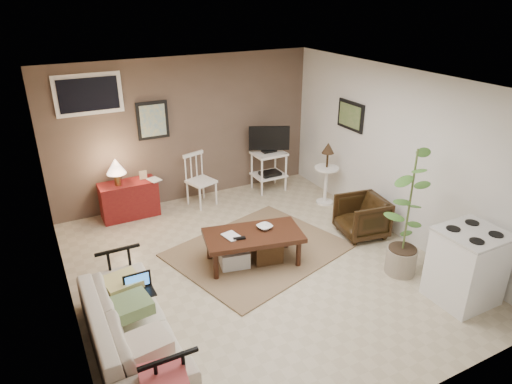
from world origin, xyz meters
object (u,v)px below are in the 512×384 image
side_table (327,166)px  armchair (362,215)px  red_console (128,196)px  stove (467,266)px  tv_stand (269,157)px  coffee_table (253,246)px  sofa (130,319)px  potted_plant (409,209)px  spindle_chair (201,181)px

side_table → armchair: 1.21m
red_console → armchair: 3.62m
red_console → stove: red_console is taller
tv_stand → coffee_table: bearing=-124.2°
sofa → red_console: bearing=-12.9°
coffee_table → red_console: red_console is taller
red_console → potted_plant: size_ratio=0.60×
red_console → side_table: 3.25m
red_console → tv_stand: tv_stand is taller
coffee_table → tv_stand: tv_stand is taller
spindle_chair → side_table: (1.88, -0.93, 0.25)m
sofa → spindle_chair: spindle_chair is taller
spindle_chair → side_table: side_table is taller
sofa → armchair: bearing=-77.6°
side_table → stove: 2.91m
spindle_chair → side_table: 2.11m
spindle_chair → tv_stand: 1.32m
tv_stand → side_table: tv_stand is taller
spindle_chair → tv_stand: bearing=-0.1°
sofa → side_table: bearing=-62.7°
armchair → potted_plant: size_ratio=0.38×
coffee_table → side_table: 2.26m
stove → tv_stand: bearing=96.8°
tv_stand → side_table: 1.09m
coffee_table → red_console: bearing=117.8°
potted_plant → tv_stand: bearing=94.0°
sofa → armchair: size_ratio=2.96×
spindle_chair → armchair: bearing=-50.8°
tv_stand → potted_plant: (0.21, -3.09, 0.28)m
tv_stand → spindle_chair: bearing=179.9°
spindle_chair → stove: bearing=-65.3°
armchair → potted_plant: potted_plant is taller
spindle_chair → side_table: size_ratio=0.82×
coffee_table → armchair: size_ratio=2.11×
potted_plant → stove: size_ratio=1.88×
tv_stand → stove: tv_stand is taller
armchair → stove: (0.06, -1.75, 0.13)m
red_console → spindle_chair: 1.19m
tv_stand → sofa: bearing=-137.9°
red_console → spindle_chair: red_console is taller
tv_stand → stove: bearing=-83.2°
side_table → spindle_chair: bearing=153.5°
spindle_chair → potted_plant: (1.52, -3.09, 0.49)m
sofa → tv_stand: 4.28m
red_console → armchair: size_ratio=1.56×
side_table → armchair: size_ratio=1.65×
coffee_table → tv_stand: 2.47m
spindle_chair → potted_plant: bearing=-63.8°
red_console → side_table: side_table is taller
spindle_chair → armchair: (1.70, -2.08, -0.09)m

